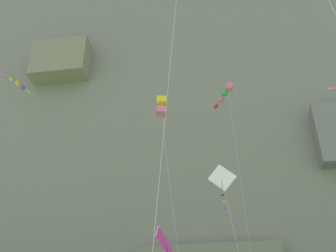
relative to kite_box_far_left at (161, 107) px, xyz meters
The scene contains 6 objects.
cliff_face 30.12m from the kite_box_far_left, 83.48° to the left, with size 180.00×33.98×70.32m.
kite_box_far_left is the anchor object (origin of this frame).
kite_diamond_mid_right 16.80m from the kite_box_far_left, 78.48° to the right, with size 1.85×3.43×9.73m.
kite_diamond_low_left 12.53m from the kite_box_far_left, 43.60° to the right, with size 2.78×3.51×14.84m.
kite_windsock_mid_center 8.49m from the kite_box_far_left, 34.04° to the left, with size 2.62×7.88×28.25m.
kite_banner_high_left 16.47m from the kite_box_far_left, behind, with size 2.76×5.91×29.02m.
Camera 1 is at (2.19, -0.60, 2.01)m, focal length 42.90 mm.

